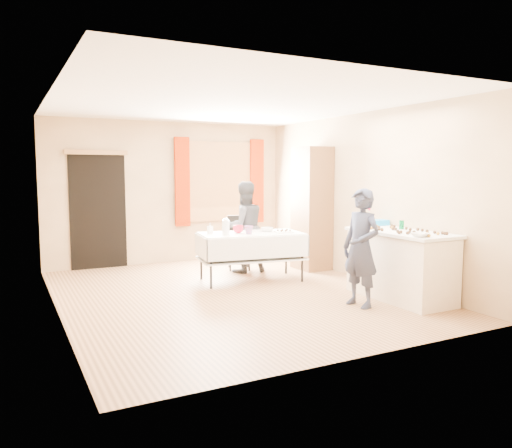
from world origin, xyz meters
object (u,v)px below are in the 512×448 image
counter (400,265)px  girl (361,248)px  woman (244,227)px  party_table (251,252)px  chair (239,253)px  cabinet (312,209)px

counter → girl: (-0.71, -0.05, 0.29)m
counter → woman: (-1.07, 2.55, 0.31)m
party_table → girl: girl is taller
girl → woman: size_ratio=0.97×
chair → woman: woman is taller
girl → counter: bearing=85.1°
chair → woman: bearing=-76.2°
counter → girl: girl is taller
cabinet → girl: (-0.81, -2.34, -0.31)m
chair → girl: bearing=-62.5°
woman → cabinet: bearing=170.8°
chair → girl: (0.33, -2.89, 0.47)m
counter → chair: size_ratio=1.63×
cabinet → party_table: cabinet is taller
party_table → woman: woman is taller
party_table → woman: (0.20, 0.66, 0.32)m
cabinet → chair: 1.48m
counter → chair: 3.03m
counter → party_table: 2.28m
cabinet → chair: (-1.14, 0.55, -0.78)m
party_table → chair: bearing=84.6°
cabinet → counter: cabinet is taller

